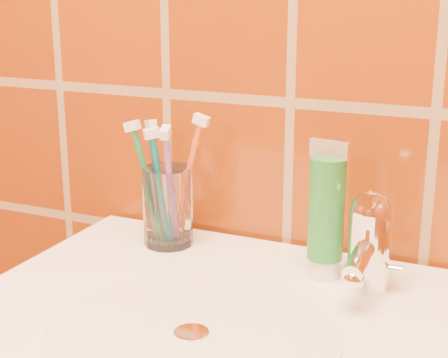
% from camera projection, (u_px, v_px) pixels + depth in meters
% --- Properties ---
extents(glass_tumbler, '(0.07, 0.07, 0.11)m').
position_uv_depth(glass_tumbler, '(168.00, 206.00, 0.92)').
color(glass_tumbler, white).
rests_on(glass_tumbler, pedestal_sink).
extents(toothpaste_tube, '(0.05, 0.04, 0.17)m').
position_uv_depth(toothpaste_tube, '(326.00, 215.00, 0.81)').
color(toothpaste_tube, white).
rests_on(toothpaste_tube, pedestal_sink).
extents(faucet, '(0.05, 0.11, 0.12)m').
position_uv_depth(faucet, '(369.00, 238.00, 0.78)').
color(faucet, white).
rests_on(faucet, pedestal_sink).
extents(toothbrush_0, '(0.07, 0.07, 0.17)m').
position_uv_depth(toothbrush_0, '(161.00, 189.00, 0.90)').
color(toothbrush_0, '#0D6373').
rests_on(toothbrush_0, glass_tumbler).
extents(toothbrush_1, '(0.08, 0.07, 0.19)m').
position_uv_depth(toothbrush_1, '(186.00, 181.00, 0.91)').
color(toothbrush_1, '#D45425').
rests_on(toothbrush_1, glass_tumbler).
extents(toothbrush_2, '(0.09, 0.09, 0.18)m').
position_uv_depth(toothbrush_2, '(157.00, 183.00, 0.92)').
color(toothbrush_2, navy).
rests_on(toothbrush_2, glass_tumbler).
extents(toothbrush_3, '(0.06, 0.11, 0.19)m').
position_uv_depth(toothbrush_3, '(171.00, 189.00, 0.89)').
color(toothbrush_3, '#874A9F').
rests_on(toothbrush_3, glass_tumbler).
extents(toothbrush_4, '(0.07, 0.07, 0.18)m').
position_uv_depth(toothbrush_4, '(149.00, 185.00, 0.91)').
color(toothbrush_4, '#1D6D3F').
rests_on(toothbrush_4, glass_tumbler).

